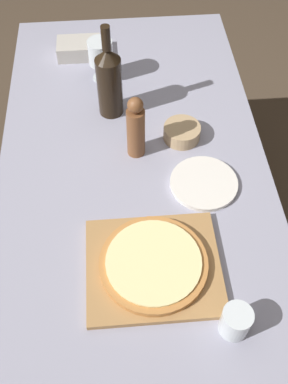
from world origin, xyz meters
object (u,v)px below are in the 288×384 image
Objects in this scene: wine_bottle at (109,81)px; pepper_mill at (136,128)px; pizza at (154,263)px; small_bowl at (182,132)px; wine_glass at (100,53)px.

wine_bottle is 0.21m from pepper_mill.
pepper_mill is (-0.02, 0.41, 0.07)m from pizza.
pizza is 2.38× the size of small_bowl.
wine_bottle is 2.11× the size of wine_glass.
pepper_mill is at bearing 92.17° from pizza.
small_bowl is at bearing 18.28° from pepper_mill.
wine_bottle reaches higher than small_bowl.
pepper_mill is 0.38m from wine_glass.
pepper_mill is 1.85× the size of small_bowl.
wine_glass reaches higher than pizza.
small_bowl is at bearing -32.89° from wine_bottle.
wine_bottle is 1.48× the size of pepper_mill.
wine_glass reaches higher than small_bowl.
wine_bottle is at bearing -81.78° from wine_glass.
pizza is 0.48m from small_bowl.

